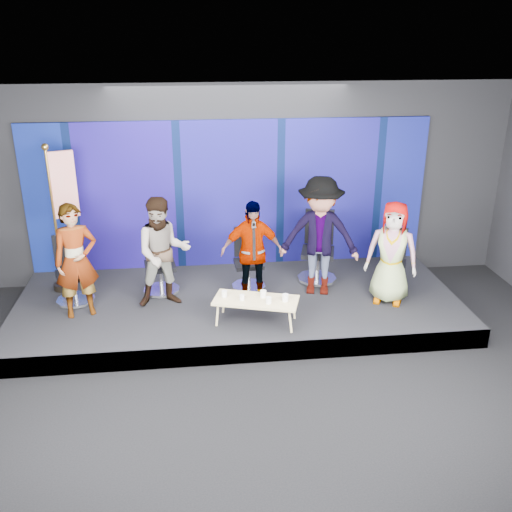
{
  "coord_description": "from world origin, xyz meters",
  "views": [
    {
      "loc": [
        -0.68,
        -5.75,
        4.3
      ],
      "look_at": [
        0.28,
        2.4,
        1.04
      ],
      "focal_mm": 40.0,
      "sensor_mm": 36.0,
      "label": 1
    }
  ],
  "objects_px": {
    "chair_a": "(73,280)",
    "panelist_d": "(320,236)",
    "coffee_table": "(256,301)",
    "chair_c": "(248,268)",
    "mug_a": "(224,294)",
    "mug_d": "(269,300)",
    "panelist_b": "(163,252)",
    "mug_b": "(242,297)",
    "mug_e": "(285,298)",
    "chair_b": "(160,271)",
    "mug_c": "(263,294)",
    "flag_stand": "(62,214)",
    "chair_e": "(391,269)",
    "panelist_e": "(392,253)",
    "panelist_c": "(252,252)",
    "chair_d": "(318,258)",
    "panelist_a": "(76,261)"
  },
  "relations": [
    {
      "from": "panelist_a",
      "to": "chair_c",
      "type": "height_order",
      "value": "panelist_a"
    },
    {
      "from": "mug_a",
      "to": "mug_e",
      "type": "relative_size",
      "value": 0.9
    },
    {
      "from": "panelist_c",
      "to": "panelist_e",
      "type": "relative_size",
      "value": 1.01
    },
    {
      "from": "chair_a",
      "to": "coffee_table",
      "type": "height_order",
      "value": "chair_a"
    },
    {
      "from": "chair_c",
      "to": "mug_a",
      "type": "bearing_deg",
      "value": -115.48
    },
    {
      "from": "mug_a",
      "to": "panelist_c",
      "type": "bearing_deg",
      "value": 52.18
    },
    {
      "from": "panelist_d",
      "to": "coffee_table",
      "type": "bearing_deg",
      "value": -125.49
    },
    {
      "from": "chair_b",
      "to": "chair_d",
      "type": "relative_size",
      "value": 0.89
    },
    {
      "from": "chair_c",
      "to": "mug_c",
      "type": "relative_size",
      "value": 9.63
    },
    {
      "from": "panelist_d",
      "to": "panelist_b",
      "type": "bearing_deg",
      "value": -161.43
    },
    {
      "from": "chair_b",
      "to": "panelist_d",
      "type": "height_order",
      "value": "panelist_d"
    },
    {
      "from": "panelist_d",
      "to": "chair_e",
      "type": "bearing_deg",
      "value": 15.98
    },
    {
      "from": "chair_c",
      "to": "chair_e",
      "type": "distance_m",
      "value": 2.35
    },
    {
      "from": "panelist_a",
      "to": "mug_c",
      "type": "distance_m",
      "value": 2.77
    },
    {
      "from": "panelist_e",
      "to": "coffee_table",
      "type": "bearing_deg",
      "value": -142.61
    },
    {
      "from": "chair_e",
      "to": "mug_c",
      "type": "distance_m",
      "value": 2.41
    },
    {
      "from": "chair_c",
      "to": "panelist_c",
      "type": "bearing_deg",
      "value": -92.37
    },
    {
      "from": "mug_d",
      "to": "mug_e",
      "type": "distance_m",
      "value": 0.25
    },
    {
      "from": "coffee_table",
      "to": "mug_b",
      "type": "relative_size",
      "value": 15.53
    },
    {
      "from": "panelist_b",
      "to": "mug_a",
      "type": "xyz_separation_m",
      "value": [
        0.88,
        -0.63,
        -0.44
      ]
    },
    {
      "from": "chair_a",
      "to": "chair_b",
      "type": "bearing_deg",
      "value": -8.46
    },
    {
      "from": "chair_b",
      "to": "mug_c",
      "type": "height_order",
      "value": "chair_b"
    },
    {
      "from": "mug_a",
      "to": "mug_e",
      "type": "xyz_separation_m",
      "value": [
        0.86,
        -0.24,
        0.01
      ]
    },
    {
      "from": "chair_a",
      "to": "coffee_table",
      "type": "relative_size",
      "value": 0.81
    },
    {
      "from": "chair_d",
      "to": "mug_d",
      "type": "height_order",
      "value": "chair_d"
    },
    {
      "from": "panelist_b",
      "to": "panelist_e",
      "type": "xyz_separation_m",
      "value": [
        3.49,
        -0.29,
        -0.05
      ]
    },
    {
      "from": "panelist_d",
      "to": "flag_stand",
      "type": "distance_m",
      "value": 4.09
    },
    {
      "from": "coffee_table",
      "to": "mug_d",
      "type": "height_order",
      "value": "mug_d"
    },
    {
      "from": "panelist_a",
      "to": "panelist_e",
      "type": "bearing_deg",
      "value": -19.06
    },
    {
      "from": "mug_a",
      "to": "panelist_e",
      "type": "bearing_deg",
      "value": 7.36
    },
    {
      "from": "chair_e",
      "to": "mug_d",
      "type": "bearing_deg",
      "value": -128.55
    },
    {
      "from": "panelist_b",
      "to": "panelist_c",
      "type": "xyz_separation_m",
      "value": [
        1.35,
        -0.03,
        -0.05
      ]
    },
    {
      "from": "chair_a",
      "to": "panelist_d",
      "type": "xyz_separation_m",
      "value": [
        3.88,
        -0.12,
        0.61
      ]
    },
    {
      "from": "panelist_c",
      "to": "chair_a",
      "type": "bearing_deg",
      "value": 171.16
    },
    {
      "from": "panelist_c",
      "to": "mug_b",
      "type": "height_order",
      "value": "panelist_c"
    },
    {
      "from": "chair_e",
      "to": "panelist_a",
      "type": "bearing_deg",
      "value": -150.85
    },
    {
      "from": "mug_b",
      "to": "mug_e",
      "type": "relative_size",
      "value": 0.81
    },
    {
      "from": "panelist_b",
      "to": "mug_a",
      "type": "height_order",
      "value": "panelist_b"
    },
    {
      "from": "chair_b",
      "to": "chair_d",
      "type": "xyz_separation_m",
      "value": [
        2.64,
        0.16,
        0.04
      ]
    },
    {
      "from": "chair_a",
      "to": "coffee_table",
      "type": "bearing_deg",
      "value": -38.63
    },
    {
      "from": "flag_stand",
      "to": "mug_a",
      "type": "bearing_deg",
      "value": -50.54
    },
    {
      "from": "chair_a",
      "to": "mug_c",
      "type": "height_order",
      "value": "chair_a"
    },
    {
      "from": "panelist_a",
      "to": "panelist_c",
      "type": "distance_m",
      "value": 2.6
    },
    {
      "from": "chair_a",
      "to": "chair_b",
      "type": "height_order",
      "value": "chair_b"
    },
    {
      "from": "panelist_b",
      "to": "mug_b",
      "type": "xyz_separation_m",
      "value": [
        1.12,
        -0.77,
        -0.45
      ]
    },
    {
      "from": "panelist_e",
      "to": "chair_b",
      "type": "bearing_deg",
      "value": -167.57
    },
    {
      "from": "chair_a",
      "to": "mug_d",
      "type": "height_order",
      "value": "chair_a"
    },
    {
      "from": "panelist_a",
      "to": "coffee_table",
      "type": "xyz_separation_m",
      "value": [
        2.58,
        -0.58,
        -0.52
      ]
    },
    {
      "from": "mug_b",
      "to": "panelist_d",
      "type": "bearing_deg",
      "value": 34.86
    },
    {
      "from": "panelist_c",
      "to": "mug_e",
      "type": "relative_size",
      "value": 15.64
    }
  ]
}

